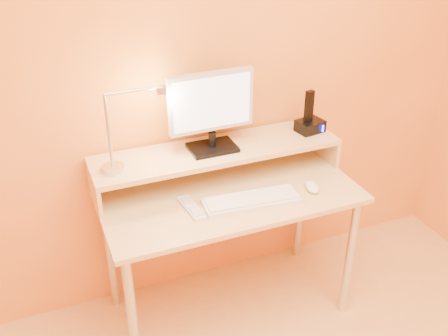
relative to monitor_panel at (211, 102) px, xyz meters
name	(u,v)px	position (x,y,z in m)	size (l,w,h in m)	color
wall_back	(203,62)	(0.02, 0.16, 0.13)	(3.00, 0.04, 2.50)	#E88E43
desk_leg_fl	(133,320)	(-0.53, -0.41, -0.77)	(0.04, 0.04, 0.69)	silver
desk_leg_fr	(350,258)	(0.57, -0.41, -0.77)	(0.04, 0.04, 0.69)	silver
desk_leg_bl	(110,252)	(-0.53, 0.09, -0.77)	(0.04, 0.04, 0.69)	silver
desk_leg_br	(300,207)	(0.57, 0.09, -0.77)	(0.04, 0.04, 0.69)	silver
desk_lower	(229,195)	(0.02, -0.16, -0.41)	(1.20, 0.60, 0.03)	tan
shelf_riser_left	(94,189)	(-0.57, -0.01, -0.33)	(0.02, 0.30, 0.14)	tan
shelf_riser_right	(322,145)	(0.61, -0.01, -0.33)	(0.02, 0.30, 0.14)	tan
desk_shelf	(217,151)	(0.02, -0.01, -0.25)	(1.20, 0.30, 0.03)	tan
monitor_foot	(212,147)	(0.00, -0.01, -0.23)	(0.22, 0.16, 0.02)	black
monitor_neck	(212,139)	(0.00, -0.01, -0.19)	(0.04, 0.04, 0.07)	black
monitor_panel	(211,102)	(0.00, 0.00, 0.00)	(0.41, 0.04, 0.28)	silver
monitor_back	(209,100)	(0.00, 0.02, 0.00)	(0.37, 0.01, 0.24)	black
monitor_screen	(213,103)	(0.00, -0.02, 0.00)	(0.37, 0.00, 0.24)	silver
lamp_base	(113,168)	(-0.48, -0.04, -0.23)	(0.10, 0.10, 0.03)	silver
lamp_post	(109,132)	(-0.48, -0.04, -0.05)	(0.01, 0.01, 0.33)	silver
lamp_arm	(133,91)	(-0.36, -0.04, 0.12)	(0.01, 0.01, 0.24)	silver
lamp_head	(161,90)	(-0.24, -0.04, 0.10)	(0.04, 0.04, 0.03)	silver
lamp_bulb	(162,94)	(-0.24, -0.04, 0.09)	(0.03, 0.03, 0.00)	#FFEAC6
phone_dock	(310,126)	(0.53, -0.01, -0.21)	(0.13, 0.10, 0.06)	black
phone_handset	(309,106)	(0.51, -0.01, -0.10)	(0.04, 0.03, 0.16)	black
phone_led	(323,128)	(0.57, -0.06, -0.21)	(0.01, 0.00, 0.04)	#2130FF
keyboard	(251,201)	(0.08, -0.28, -0.39)	(0.44, 0.14, 0.02)	silver
mouse	(312,187)	(0.39, -0.29, -0.38)	(0.06, 0.11, 0.04)	white
remote_control	(191,208)	(-0.19, -0.23, -0.39)	(0.05, 0.20, 0.02)	silver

